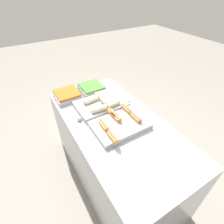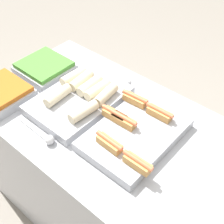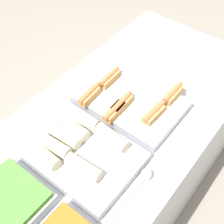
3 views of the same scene
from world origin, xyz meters
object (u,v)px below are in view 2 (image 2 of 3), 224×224
at_px(tray_side_back, 45,68).
at_px(tray_wraps, 81,97).
at_px(serving_spoon_near, 47,138).
at_px(tray_side_front, 1,93).
at_px(serving_spoon_far, 124,81).
at_px(tray_hotdogs, 134,133).

bearing_deg(tray_side_back, tray_wraps, -7.96).
bearing_deg(serving_spoon_near, tray_wraps, 103.31).
height_order(tray_side_back, serving_spoon_near, tray_side_back).
height_order(tray_wraps, serving_spoon_near, tray_wraps).
xyz_separation_m(tray_side_front, serving_spoon_near, (0.41, -0.04, -0.02)).
bearing_deg(serving_spoon_far, tray_wraps, -104.51).
distance_m(tray_wraps, serving_spoon_near, 0.30).
height_order(serving_spoon_near, serving_spoon_far, same).
xyz_separation_m(tray_hotdogs, serving_spoon_far, (-0.29, 0.28, -0.01)).
distance_m(tray_wraps, tray_side_front, 0.42).
height_order(tray_hotdogs, tray_side_back, tray_hotdogs).
distance_m(tray_wraps, tray_side_back, 0.35).
bearing_deg(tray_side_front, tray_side_back, 90.00).
relative_size(tray_hotdogs, tray_wraps, 0.98).
relative_size(tray_wraps, tray_side_front, 1.79).
height_order(tray_wraps, serving_spoon_far, tray_wraps).
bearing_deg(tray_side_back, serving_spoon_far, 28.58).
distance_m(tray_hotdogs, serving_spoon_near, 0.41).
bearing_deg(tray_hotdogs, serving_spoon_near, -136.02).
bearing_deg(tray_wraps, tray_side_front, -143.82).
distance_m(tray_hotdogs, tray_wraps, 0.36).
bearing_deg(serving_spoon_far, serving_spoon_near, -90.20).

